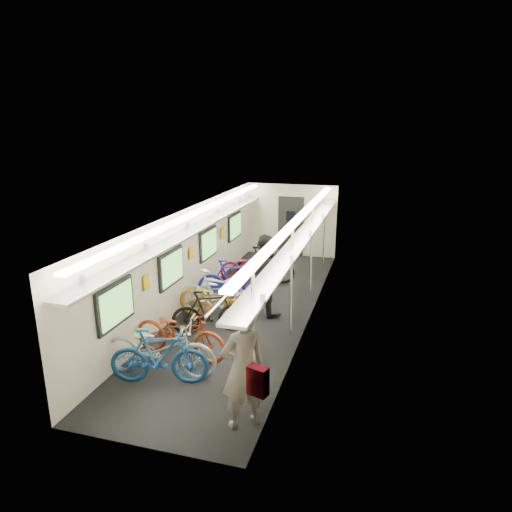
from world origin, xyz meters
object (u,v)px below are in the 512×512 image
Objects in this scene: passenger_near at (243,368)px; passenger_mid at (266,274)px; bicycle_0 at (159,347)px; backpack at (258,381)px; bicycle_1 at (159,356)px.

passenger_mid is (-0.76, 4.14, 0.01)m from passenger_near.
bicycle_0 is 3.43m from passenger_mid.
passenger_near is at bearing 136.57° from backpack.
bicycle_0 reaches higher than bicycle_1.
bicycle_0 is at bearing -68.29° from passenger_near.
passenger_near reaches higher than backpack.
bicycle_1 is at bearing -63.82° from passenger_near.
passenger_near is (1.84, -0.91, 0.40)m from bicycle_0.
bicycle_1 is at bearing 105.39° from passenger_mid.
passenger_mid is at bearing -24.25° from bicycle_0.
passenger_mid is (0.96, 3.45, 0.44)m from bicycle_1.
backpack reaches higher than bicycle_1.
backpack is (1.21, -4.93, 0.33)m from passenger_mid.
backpack reaches higher than bicycle_0.
passenger_mid is at bearing 120.96° from backpack.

